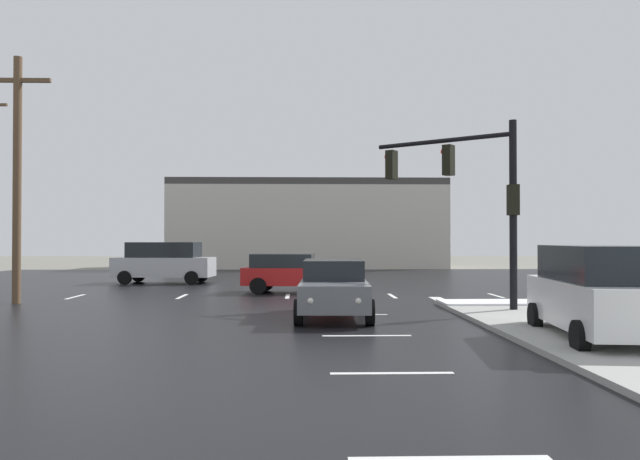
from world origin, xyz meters
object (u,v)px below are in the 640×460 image
Objects in this scene: suv_silver at (164,262)px; fire_hydrant at (575,297)px; sedan_red at (295,272)px; traffic_signal_mast at (472,185)px; suv_white at (602,291)px; utility_pole_mid at (17,174)px; sedan_grey at (334,287)px.

fire_hydrant is at bearing 141.51° from suv_silver.
sedan_red is (6.55, -5.87, -0.24)m from suv_silver.
traffic_signal_mast is 1.11× the size of suv_white.
fire_hydrant is at bearing -168.11° from traffic_signal_mast.
suv_white is 18.37m from utility_pole_mid.
fire_hydrant is 0.17× the size of sedan_red.
fire_hydrant is at bearing -12.35° from utility_pole_mid.
suv_silver is 15.98m from sedan_grey.
suv_white is at bearing 53.01° from sedan_grey.
traffic_signal_mast is 5.45m from sedan_grey.
suv_silver is 0.99× the size of suv_white.
fire_hydrant is 18.23m from utility_pole_mid.
traffic_signal_mast is at bearing 111.89° from sedan_grey.
utility_pole_mid reaches higher than sedan_red.
utility_pole_mid is (-17.40, 3.81, 3.86)m from fire_hydrant.
suv_silver and suv_white have the same top height.
suv_white reaches higher than sedan_red.
suv_silver is at bearing -148.77° from sedan_grey.
utility_pole_mid is at bearing 68.27° from suv_white.
sedan_red is at bearing 142.99° from suv_silver.
utility_pole_mid is at bearing 167.65° from fire_hydrant.
traffic_signal_mast is 1.21× the size of sedan_grey.
fire_hydrant is at bearing -10.92° from suv_white.
suv_white is 1.07× the size of sedan_red.
fire_hydrant is 6.90m from sedan_grey.
traffic_signal_mast is at bearing 138.75° from suv_silver.
suv_white is at bearing 139.47° from traffic_signal_mast.
suv_white reaches higher than sedan_grey.
sedan_red is at bearing 135.50° from fire_hydrant.
suv_white is 14.22m from sedan_red.
traffic_signal_mast is at bearing 17.16° from suv_white.
utility_pole_mid is at bearing 29.01° from traffic_signal_mast.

